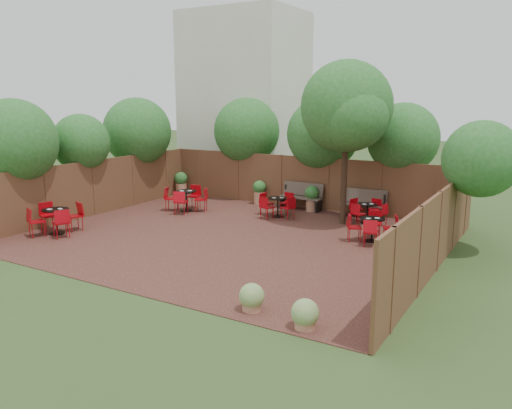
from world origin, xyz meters
The scene contains 13 objects.
ground centered at (0.00, 0.00, 0.00)m, with size 80.00×80.00×0.00m, color #354F23.
courtyard_paving centered at (0.00, 0.00, 0.01)m, with size 12.00×10.00×0.02m, color #381C17.
fence_back centered at (0.00, 5.00, 1.00)m, with size 12.00×0.08×2.00m, color brown.
fence_left centered at (-6.00, 0.00, 1.00)m, with size 0.08×10.00×2.00m, color brown.
fence_right centered at (6.00, 0.00, 1.00)m, with size 0.08×10.00×2.00m, color brown.
neighbour_building centered at (-4.50, 8.00, 4.00)m, with size 5.00×4.00×8.00m, color silver.
overhang_foliage centered at (-2.30, 3.09, 2.79)m, with size 15.70×10.95×2.78m.
courtyard_tree centered at (2.27, 3.27, 3.77)m, with size 3.03×2.97×5.40m.
park_bench_left centered at (0.10, 4.63, 0.54)m, with size 1.66×0.56×1.02m.
park_bench_right centered at (2.53, 4.63, 0.53)m, with size 1.63×0.64×0.99m.
bistro_tables centered at (-0.97, 1.28, 0.45)m, with size 10.37×7.83×0.91m.
planters centered at (-0.44, 3.63, 0.55)m, with size 11.85×4.40×1.03m.
low_shrubs centered at (4.85, -3.27, 0.33)m, with size 2.94×3.23×0.72m.
Camera 1 is at (8.34, -12.72, 4.22)m, focal length 36.01 mm.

